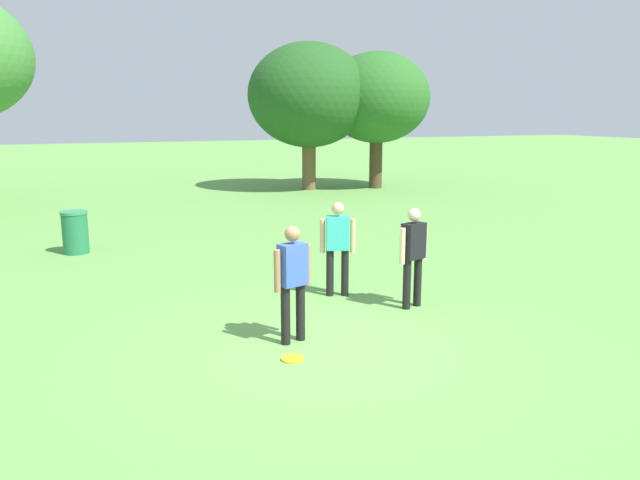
{
  "coord_description": "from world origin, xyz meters",
  "views": [
    {
      "loc": [
        -3.12,
        -7.49,
        3.15
      ],
      "look_at": [
        0.81,
        2.16,
        1.0
      ],
      "focal_mm": 35.1,
      "sensor_mm": 36.0,
      "label": 1
    }
  ],
  "objects_px": {
    "person_catcher": "(293,276)",
    "trash_can_beside_table": "(75,232)",
    "person_bystander": "(338,243)",
    "tree_back_left": "(377,98)",
    "frisbee": "(293,359)",
    "tree_slender_mid": "(309,96)",
    "person_thrower": "(413,251)"
  },
  "relations": [
    {
      "from": "person_catcher",
      "to": "trash_can_beside_table",
      "type": "height_order",
      "value": "person_catcher"
    },
    {
      "from": "person_bystander",
      "to": "tree_back_left",
      "type": "height_order",
      "value": "tree_back_left"
    },
    {
      "from": "tree_back_left",
      "to": "person_catcher",
      "type": "bearing_deg",
      "value": -120.72
    },
    {
      "from": "person_bystander",
      "to": "frisbee",
      "type": "relative_size",
      "value": 5.54
    },
    {
      "from": "person_catcher",
      "to": "frisbee",
      "type": "distance_m",
      "value": 1.13
    },
    {
      "from": "frisbee",
      "to": "person_bystander",
      "type": "bearing_deg",
      "value": 54.99
    },
    {
      "from": "person_catcher",
      "to": "frisbee",
      "type": "height_order",
      "value": "person_catcher"
    },
    {
      "from": "person_catcher",
      "to": "trash_can_beside_table",
      "type": "xyz_separation_m",
      "value": [
        -2.67,
        7.07,
        -0.46
      ]
    },
    {
      "from": "person_bystander",
      "to": "tree_slender_mid",
      "type": "distance_m",
      "value": 15.34
    },
    {
      "from": "person_thrower",
      "to": "person_catcher",
      "type": "relative_size",
      "value": 1.0
    },
    {
      "from": "person_thrower",
      "to": "tree_back_left",
      "type": "distance_m",
      "value": 16.53
    },
    {
      "from": "person_thrower",
      "to": "person_catcher",
      "type": "distance_m",
      "value": 2.45
    },
    {
      "from": "frisbee",
      "to": "tree_back_left",
      "type": "height_order",
      "value": "tree_back_left"
    },
    {
      "from": "person_catcher",
      "to": "person_bystander",
      "type": "bearing_deg",
      "value": 51.08
    },
    {
      "from": "tree_slender_mid",
      "to": "person_catcher",
      "type": "bearing_deg",
      "value": -111.89
    },
    {
      "from": "person_bystander",
      "to": "frisbee",
      "type": "bearing_deg",
      "value": -125.01
    },
    {
      "from": "person_bystander",
      "to": "trash_can_beside_table",
      "type": "relative_size",
      "value": 1.71
    },
    {
      "from": "tree_back_left",
      "to": "frisbee",
      "type": "bearing_deg",
      "value": -120.38
    },
    {
      "from": "person_thrower",
      "to": "trash_can_beside_table",
      "type": "distance_m",
      "value": 8.07
    },
    {
      "from": "frisbee",
      "to": "person_thrower",
      "type": "bearing_deg",
      "value": 27.9
    },
    {
      "from": "person_bystander",
      "to": "tree_slender_mid",
      "type": "bearing_deg",
      "value": 70.72
    },
    {
      "from": "trash_can_beside_table",
      "to": "tree_back_left",
      "type": "height_order",
      "value": "tree_back_left"
    },
    {
      "from": "person_thrower",
      "to": "person_bystander",
      "type": "relative_size",
      "value": 1.0
    },
    {
      "from": "tree_slender_mid",
      "to": "trash_can_beside_table",
      "type": "bearing_deg",
      "value": -135.43
    },
    {
      "from": "person_thrower",
      "to": "frisbee",
      "type": "height_order",
      "value": "person_thrower"
    },
    {
      "from": "person_bystander",
      "to": "tree_back_left",
      "type": "bearing_deg",
      "value": 60.49
    },
    {
      "from": "person_thrower",
      "to": "person_bystander",
      "type": "xyz_separation_m",
      "value": [
        -0.86,
        1.07,
        0.0
      ]
    },
    {
      "from": "person_bystander",
      "to": "person_catcher",
      "type": "bearing_deg",
      "value": -128.92
    },
    {
      "from": "tree_back_left",
      "to": "tree_slender_mid",
      "type": "bearing_deg",
      "value": 169.11
    },
    {
      "from": "person_bystander",
      "to": "person_thrower",
      "type": "bearing_deg",
      "value": -51.06
    },
    {
      "from": "person_catcher",
      "to": "frisbee",
      "type": "bearing_deg",
      "value": -110.67
    },
    {
      "from": "person_bystander",
      "to": "tree_back_left",
      "type": "distance_m",
      "value": 15.98
    }
  ]
}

